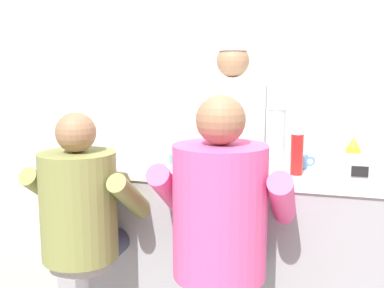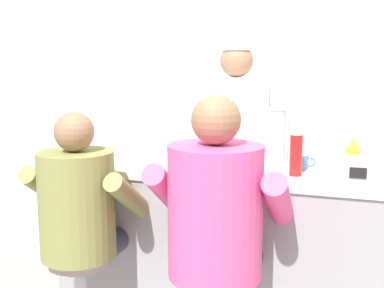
% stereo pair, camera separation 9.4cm
% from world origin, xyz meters
% --- Properties ---
extents(wall_back, '(10.00, 0.06, 2.70)m').
position_xyz_m(wall_back, '(0.00, 1.90, 1.35)').
color(wall_back, beige).
rests_on(wall_back, ground_plane).
extents(diner_counter, '(2.42, 0.62, 1.04)m').
position_xyz_m(diner_counter, '(0.00, 0.31, 0.52)').
color(diner_counter, gray).
rests_on(diner_counter, ground_plane).
extents(ketchup_bottle_red, '(0.06, 0.06, 0.26)m').
position_xyz_m(ketchup_bottle_red, '(0.12, 0.20, 1.16)').
color(ketchup_bottle_red, red).
rests_on(ketchup_bottle_red, diner_counter).
extents(mustard_bottle_yellow, '(0.07, 0.07, 0.20)m').
position_xyz_m(mustard_bottle_yellow, '(0.38, 0.21, 1.13)').
color(mustard_bottle_yellow, yellow).
rests_on(mustard_bottle_yellow, diner_counter).
extents(breakfast_plate, '(0.23, 0.23, 0.05)m').
position_xyz_m(breakfast_plate, '(-1.04, 0.28, 1.05)').
color(breakfast_plate, white).
rests_on(breakfast_plate, diner_counter).
extents(cereal_bowl, '(0.15, 0.15, 0.05)m').
position_xyz_m(cereal_bowl, '(-0.53, 0.31, 1.06)').
color(cereal_bowl, '#4C7FB7').
rests_on(cereal_bowl, diner_counter).
extents(coffee_mug_blue, '(0.12, 0.08, 0.08)m').
position_xyz_m(coffee_mug_blue, '(0.13, 0.36, 1.08)').
color(coffee_mug_blue, '#4C7AB2').
rests_on(coffee_mug_blue, diner_counter).
extents(coffee_mug_white, '(0.12, 0.08, 0.09)m').
position_xyz_m(coffee_mug_white, '(-0.68, 0.13, 1.08)').
color(coffee_mug_white, white).
rests_on(coffee_mug_white, diner_counter).
extents(cup_stack_steel, '(0.11, 0.11, 0.32)m').
position_xyz_m(cup_stack_steel, '(-0.01, 0.43, 1.20)').
color(cup_stack_steel, '#B7BABF').
rests_on(cup_stack_steel, diner_counter).
extents(napkin_dispenser_chrome, '(0.12, 0.07, 0.14)m').
position_xyz_m(napkin_dispenser_chrome, '(0.41, 0.07, 1.11)').
color(napkin_dispenser_chrome, silver).
rests_on(napkin_dispenser_chrome, diner_counter).
extents(diner_seated_olive, '(0.57, 0.56, 1.37)m').
position_xyz_m(diner_seated_olive, '(-0.89, -0.18, 0.87)').
color(diner_seated_olive, '#B2B5BA').
rests_on(diner_seated_olive, ground_plane).
extents(diner_seated_pink, '(0.64, 0.63, 1.46)m').
position_xyz_m(diner_seated_pink, '(-0.19, -0.18, 0.91)').
color(diner_seated_pink, '#B2B5BA').
rests_on(diner_seated_pink, ground_plane).
extents(cook_in_whites_near, '(0.73, 0.47, 1.87)m').
position_xyz_m(cook_in_whites_near, '(-0.37, 0.97, 1.03)').
color(cook_in_whites_near, '#232328').
rests_on(cook_in_whites_near, ground_plane).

